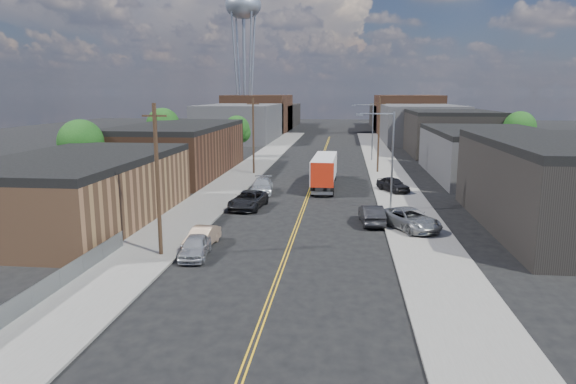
% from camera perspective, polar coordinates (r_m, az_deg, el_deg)
% --- Properties ---
extents(ground, '(260.00, 260.00, 0.00)m').
position_cam_1_polar(ground, '(82.16, 3.68, 3.52)').
color(ground, black).
rests_on(ground, ground).
extents(centerline, '(0.32, 120.00, 0.01)m').
position_cam_1_polar(centerline, '(67.33, 3.08, 1.88)').
color(centerline, gold).
rests_on(centerline, ground).
extents(sidewalk_left, '(5.00, 140.00, 0.15)m').
position_cam_1_polar(sidewalk_left, '(68.51, -4.89, 2.07)').
color(sidewalk_left, slate).
rests_on(sidewalk_left, ground).
extents(sidewalk_right, '(5.00, 140.00, 0.15)m').
position_cam_1_polar(sidewalk_right, '(67.46, 11.16, 1.77)').
color(sidewalk_right, slate).
rests_on(sidewalk_right, ground).
extents(warehouse_tan, '(12.00, 22.00, 5.60)m').
position_cam_1_polar(warehouse_tan, '(45.66, -22.21, 0.28)').
color(warehouse_tan, brown).
rests_on(warehouse_tan, ground).
extents(warehouse_brown, '(12.00, 26.00, 6.60)m').
position_cam_1_polar(warehouse_brown, '(69.29, -12.03, 4.66)').
color(warehouse_brown, '#462A1C').
rests_on(warehouse_brown, ground).
extents(industrial_right_b, '(14.00, 24.00, 6.10)m').
position_cam_1_polar(industrial_right_b, '(70.23, 21.42, 4.02)').
color(industrial_right_b, '#373639').
rests_on(industrial_right_b, ground).
extents(industrial_right_c, '(14.00, 22.00, 7.60)m').
position_cam_1_polar(industrial_right_c, '(95.40, 17.46, 6.37)').
color(industrial_right_c, black).
rests_on(industrial_right_c, ground).
extents(skyline_left_a, '(16.00, 30.00, 8.00)m').
position_cam_1_polar(skyline_left_a, '(118.96, -5.24, 7.73)').
color(skyline_left_a, '#373639').
rests_on(skyline_left_a, ground).
extents(skyline_right_a, '(16.00, 30.00, 8.00)m').
position_cam_1_polar(skyline_right_a, '(117.70, 14.39, 7.40)').
color(skyline_right_a, '#373639').
rests_on(skyline_right_a, ground).
extents(skyline_left_b, '(16.00, 26.00, 10.00)m').
position_cam_1_polar(skyline_left_b, '(143.47, -3.23, 8.71)').
color(skyline_left_b, '#462A1C').
rests_on(skyline_left_b, ground).
extents(skyline_right_b, '(16.00, 26.00, 10.00)m').
position_cam_1_polar(skyline_right_b, '(142.43, 13.03, 8.43)').
color(skyline_right_b, '#462A1C').
rests_on(skyline_right_b, ground).
extents(skyline_left_c, '(16.00, 40.00, 7.00)m').
position_cam_1_polar(skyline_left_c, '(163.27, -2.06, 8.46)').
color(skyline_left_c, black).
rests_on(skyline_left_c, ground).
extents(skyline_right_c, '(16.00, 40.00, 7.00)m').
position_cam_1_polar(skyline_right_c, '(162.36, 12.20, 8.21)').
color(skyline_right_c, black).
rests_on(skyline_right_c, ground).
extents(water_tower, '(9.00, 9.00, 36.90)m').
position_cam_1_polar(water_tower, '(135.37, -4.98, 19.44)').
color(water_tower, gray).
rests_on(water_tower, ground).
extents(streetlight_near, '(3.39, 0.25, 9.00)m').
position_cam_1_polar(streetlight_near, '(46.85, 11.05, 4.27)').
color(streetlight_near, gray).
rests_on(streetlight_near, ground).
extents(streetlight_far, '(3.39, 0.25, 9.00)m').
position_cam_1_polar(streetlight_far, '(81.65, 9.10, 7.11)').
color(streetlight_far, gray).
rests_on(streetlight_far, ground).
extents(utility_pole_left_near, '(1.60, 0.26, 10.00)m').
position_cam_1_polar(utility_pole_left_near, '(34.02, -14.29, 1.35)').
color(utility_pole_left_near, black).
rests_on(utility_pole_left_near, ground).
extents(utility_pole_left_far, '(1.60, 0.26, 10.00)m').
position_cam_1_polar(utility_pole_left_far, '(67.67, -3.87, 6.30)').
color(utility_pole_left_far, black).
rests_on(utility_pole_left_far, ground).
extents(utility_pole_right, '(1.60, 0.26, 10.00)m').
position_cam_1_polar(utility_pole_right, '(69.74, 10.04, 6.29)').
color(utility_pole_right, black).
rests_on(utility_pole_right, ground).
extents(chainlink_fence, '(0.05, 16.00, 1.22)m').
position_cam_1_polar(chainlink_fence, '(30.83, -24.01, -8.88)').
color(chainlink_fence, slate).
rests_on(chainlink_fence, ground).
extents(tree_left_near, '(4.85, 4.76, 7.91)m').
position_cam_1_polar(tree_left_near, '(58.61, -21.96, 4.84)').
color(tree_left_near, black).
rests_on(tree_left_near, ground).
extents(tree_left_mid, '(5.10, 5.04, 8.37)m').
position_cam_1_polar(tree_left_mid, '(81.40, -13.66, 7.04)').
color(tree_left_mid, black).
rests_on(tree_left_mid, ground).
extents(tree_left_far, '(4.35, 4.20, 6.97)m').
position_cam_1_polar(tree_left_far, '(85.45, -5.66, 6.85)').
color(tree_left_far, black).
rests_on(tree_left_far, ground).
extents(tree_right_far, '(4.85, 4.76, 7.91)m').
position_cam_1_polar(tree_right_far, '(85.71, 24.36, 6.36)').
color(tree_right_far, black).
rests_on(tree_right_far, ground).
extents(semi_truck, '(2.62, 13.92, 3.63)m').
position_cam_1_polar(semi_truck, '(59.17, 4.11, 2.62)').
color(semi_truck, silver).
rests_on(semi_truck, ground).
extents(car_left_a, '(2.15, 4.43, 1.46)m').
position_cam_1_polar(car_left_a, '(34.28, -10.29, -5.99)').
color(car_left_a, '#B5B7BB').
rests_on(car_left_a, ground).
extents(car_left_b, '(1.83, 4.26, 1.36)m').
position_cam_1_polar(car_left_b, '(36.56, -9.54, -4.97)').
color(car_left_b, '#9D8067').
rests_on(car_left_b, ground).
extents(car_left_c, '(3.25, 6.05, 1.61)m').
position_cam_1_polar(car_left_c, '(47.93, -4.44, -0.88)').
color(car_left_c, black).
rests_on(car_left_c, ground).
extents(car_left_d, '(2.74, 5.65, 1.59)m').
position_cam_1_polar(car_left_d, '(55.03, -2.90, 0.66)').
color(car_left_d, silver).
rests_on(car_left_d, ground).
extents(car_right_oncoming, '(2.11, 4.99, 1.60)m').
position_cam_1_polar(car_right_oncoming, '(42.65, 9.27, -2.49)').
color(car_right_oncoming, black).
rests_on(car_right_oncoming, ground).
extents(car_right_lot_a, '(5.21, 6.36, 1.61)m').
position_cam_1_polar(car_right_lot_a, '(41.13, 13.36, -2.93)').
color(car_right_lot_a, gray).
rests_on(car_right_lot_a, sidewalk_right).
extents(car_right_lot_c, '(3.75, 4.83, 1.54)m').
position_cam_1_polar(car_right_lot_c, '(56.47, 11.58, 0.85)').
color(car_right_lot_c, black).
rests_on(car_right_lot_c, sidewalk_right).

